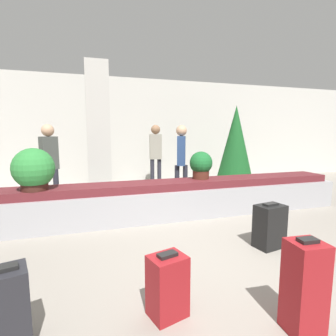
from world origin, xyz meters
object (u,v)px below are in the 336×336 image
(suitcase_1, at_px, (11,309))
(suitcase_3, at_px, (167,286))
(potted_plant_1, at_px, (201,165))
(traveler_0, at_px, (181,156))
(decorated_tree, at_px, (235,145))
(pillar, at_px, (98,132))
(potted_plant_0, at_px, (34,170))
(suitcase_2, at_px, (270,226))
(suitcase_0, at_px, (304,287))
(traveler_2, at_px, (156,151))
(traveler_1, at_px, (49,159))

(suitcase_1, distance_m, suitcase_3, 1.19)
(suitcase_1, relative_size, potted_plant_1, 1.19)
(traveler_0, bearing_deg, decorated_tree, 134.76)
(pillar, bearing_deg, suitcase_1, -100.81)
(potted_plant_0, bearing_deg, decorated_tree, 21.56)
(suitcase_2, xyz_separation_m, suitcase_3, (-1.75, -0.89, -0.03))
(potted_plant_0, relative_size, potted_plant_1, 1.24)
(suitcase_0, relative_size, traveler_2, 0.43)
(potted_plant_1, bearing_deg, pillar, 135.47)
(traveler_0, relative_size, traveler_2, 0.98)
(suitcase_2, bearing_deg, decorated_tree, 55.66)
(traveler_0, relative_size, decorated_tree, 0.75)
(suitcase_1, distance_m, suitcase_2, 3.06)
(potted_plant_1, bearing_deg, traveler_0, 94.28)
(pillar, xyz_separation_m, potted_plant_0, (-1.09, -1.99, -0.60))
(pillar, bearing_deg, suitcase_2, -59.85)
(traveler_2, bearing_deg, potted_plant_1, 106.70)
(potted_plant_0, bearing_deg, suitcase_0, -51.32)
(potted_plant_0, xyz_separation_m, traveler_0, (2.86, 1.10, 0.05))
(suitcase_1, relative_size, traveler_2, 0.36)
(suitcase_2, height_order, traveler_2, traveler_2)
(pillar, xyz_separation_m, potted_plant_1, (1.84, -1.81, -0.65))
(suitcase_3, distance_m, traveler_0, 3.94)
(suitcase_0, bearing_deg, suitcase_1, 171.31)
(suitcase_1, xyz_separation_m, traveler_2, (2.38, 4.93, 0.77))
(suitcase_3, xyz_separation_m, traveler_0, (1.44, 3.59, 0.78))
(suitcase_2, xyz_separation_m, decorated_tree, (1.56, 3.46, 0.94))
(pillar, height_order, suitcase_2, pillar)
(potted_plant_1, bearing_deg, potted_plant_0, -176.52)
(suitcase_0, height_order, traveler_1, traveler_1)
(pillar, height_order, traveler_1, pillar)
(potted_plant_0, height_order, traveler_1, traveler_1)
(potted_plant_1, bearing_deg, suitcase_2, -82.32)
(pillar, relative_size, suitcase_3, 5.63)
(traveler_0, bearing_deg, traveler_2, -147.01)
(potted_plant_0, xyz_separation_m, traveler_1, (0.08, 1.25, 0.05))
(suitcase_0, height_order, suitcase_3, suitcase_0)
(potted_plant_1, relative_size, traveler_2, 0.30)
(suitcase_3, height_order, potted_plant_1, potted_plant_1)
(traveler_1, relative_size, traveler_2, 0.98)
(potted_plant_0, height_order, decorated_tree, decorated_tree)
(potted_plant_1, xyz_separation_m, decorated_tree, (1.80, 1.69, 0.29))
(suitcase_2, relative_size, suitcase_3, 1.10)
(suitcase_1, relative_size, potted_plant_0, 0.96)
(suitcase_1, xyz_separation_m, traveler_0, (2.63, 3.58, 0.74))
(suitcase_3, height_order, potted_plant_0, potted_plant_0)
(suitcase_1, bearing_deg, decorated_tree, 29.04)
(suitcase_3, height_order, traveler_1, traveler_1)
(suitcase_0, bearing_deg, traveler_0, 87.94)
(suitcase_2, xyz_separation_m, traveler_1, (-3.09, 2.84, 0.75))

